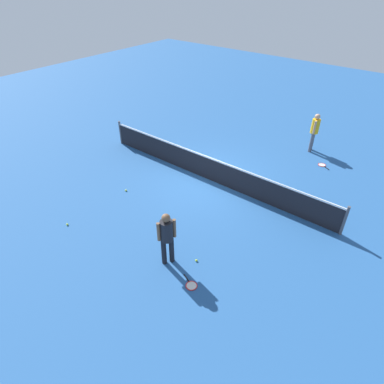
% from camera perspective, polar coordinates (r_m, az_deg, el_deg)
% --- Properties ---
extents(ground_plane, '(40.00, 40.00, 0.00)m').
position_cam_1_polar(ground_plane, '(12.76, 2.98, 2.18)').
color(ground_plane, '#265693').
extents(court_net, '(10.09, 0.09, 1.07)m').
position_cam_1_polar(court_net, '(12.50, 3.05, 4.10)').
color(court_net, '#4C4C51').
rests_on(court_net, ground_plane).
extents(player_near_side, '(0.47, 0.49, 1.70)m').
position_cam_1_polar(player_near_side, '(8.78, -4.37, -7.40)').
color(player_near_side, black).
rests_on(player_near_side, ground_plane).
extents(player_far_side, '(0.40, 0.53, 1.70)m').
position_cam_1_polar(player_far_side, '(15.29, 20.43, 10.10)').
color(player_far_side, '#595960').
rests_on(player_far_side, ground_plane).
extents(tennis_racket_near_player, '(0.60, 0.41, 0.03)m').
position_cam_1_polar(tennis_racket_near_player, '(8.92, -0.18, -15.76)').
color(tennis_racket_near_player, red).
rests_on(tennis_racket_near_player, ground_plane).
extents(tennis_racket_far_player, '(0.59, 0.44, 0.03)m').
position_cam_1_polar(tennis_racket_far_player, '(14.68, 21.60, 4.34)').
color(tennis_racket_far_player, red).
rests_on(tennis_racket_far_player, ground_plane).
extents(tennis_ball_near_player, '(0.07, 0.07, 0.07)m').
position_cam_1_polar(tennis_ball_near_player, '(9.46, 0.77, -11.74)').
color(tennis_ball_near_player, '#C6E033').
rests_on(tennis_ball_near_player, ground_plane).
extents(tennis_ball_by_net, '(0.07, 0.07, 0.07)m').
position_cam_1_polar(tennis_ball_by_net, '(11.30, -20.74, -5.26)').
color(tennis_ball_by_net, '#C6E033').
rests_on(tennis_ball_by_net, ground_plane).
extents(tennis_ball_midcourt, '(0.07, 0.07, 0.07)m').
position_cam_1_polar(tennis_ball_midcourt, '(12.32, -11.34, 0.28)').
color(tennis_ball_midcourt, '#C6E033').
rests_on(tennis_ball_midcourt, ground_plane).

